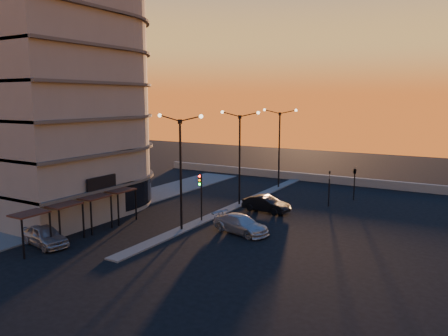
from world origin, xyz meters
TOP-DOWN VIEW (x-y plane):
  - ground at (0.00, 0.00)m, footprint 120.00×120.00m
  - sidewalk_west at (-10.50, 4.00)m, footprint 5.00×40.00m
  - median at (0.00, 10.00)m, footprint 1.20×36.00m
  - parapet at (2.00, 26.00)m, footprint 44.00×0.50m
  - building at (-14.00, 0.03)m, footprint 14.35×17.08m
  - streetlamp_near at (0.00, 0.00)m, footprint 4.32×0.32m
  - streetlamp_mid at (0.00, 10.00)m, footprint 4.32×0.32m
  - streetlamp_far at (0.00, 20.00)m, footprint 4.32×0.32m
  - traffic_light_main at (0.00, 2.87)m, footprint 0.28×0.44m
  - signal_east_a at (8.00, 14.00)m, footprint 0.13×0.16m
  - signal_east_b at (9.50, 18.00)m, footprint 0.42×1.99m
  - car_hatchback at (-6.50, -8.08)m, footprint 4.75×2.64m
  - car_sedan at (3.48, 8.89)m, footprint 4.74×2.10m
  - car_wagon at (4.50, 1.87)m, footprint 5.33×3.13m

SIDE VIEW (x-z plane):
  - ground at x=0.00m, z-range 0.00..0.00m
  - sidewalk_west at x=-10.50m, z-range 0.00..0.12m
  - median at x=0.00m, z-range 0.00..0.12m
  - parapet at x=2.00m, z-range 0.00..1.00m
  - car_wagon at x=4.50m, z-range 0.00..1.45m
  - car_sedan at x=3.48m, z-range 0.00..1.51m
  - car_hatchback at x=-6.50m, z-range 0.00..1.53m
  - signal_east_a at x=8.00m, z-range 0.13..3.73m
  - traffic_light_main at x=0.00m, z-range 0.76..5.01m
  - signal_east_b at x=9.50m, z-range 1.30..4.90m
  - streetlamp_near at x=0.00m, z-range 0.84..10.35m
  - streetlamp_mid at x=0.00m, z-range 0.84..10.35m
  - streetlamp_far at x=0.00m, z-range 0.84..10.35m
  - building at x=-14.00m, z-range -0.59..24.41m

